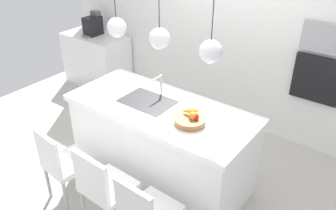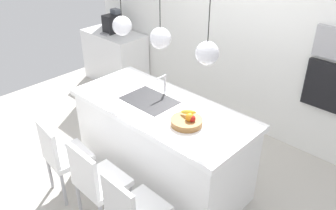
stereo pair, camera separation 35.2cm
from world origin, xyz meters
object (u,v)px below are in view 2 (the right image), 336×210
at_px(fruit_bowl, 187,121).
at_px(coffee_machine, 112,23).
at_px(chair_near, 62,155).
at_px(chair_middle, 97,180).
at_px(oven, 330,87).

height_order(fruit_bowl, coffee_machine, coffee_machine).
bearing_deg(coffee_machine, chair_near, -49.68).
xyz_separation_m(coffee_machine, chair_middle, (2.44, -2.17, -0.52)).
xyz_separation_m(fruit_bowl, chair_near, (-1.00, -0.81, -0.48)).
distance_m(oven, chair_middle, 2.73).
bearing_deg(chair_near, chair_middle, -0.21).
distance_m(oven, chair_near, 3.02).
bearing_deg(fruit_bowl, coffee_machine, 154.34).
xyz_separation_m(fruit_bowl, coffee_machine, (-2.84, 1.36, 0.06)).
relative_size(coffee_machine, chair_middle, 0.41).
relative_size(chair_near, chair_middle, 0.97).
xyz_separation_m(oven, chair_near, (-1.68, -2.47, -0.47)).
distance_m(coffee_machine, chair_middle, 3.31).
relative_size(oven, chair_middle, 0.61).
relative_size(fruit_bowl, oven, 0.54).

